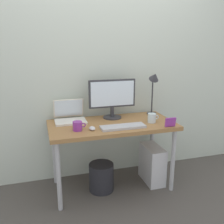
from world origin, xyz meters
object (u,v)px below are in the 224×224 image
object	(u,v)px
coffee_mug	(78,126)
mouse	(92,128)
laptop	(70,116)
desk	(112,130)
glass_cup	(152,118)
photo_frame	(170,122)
computer_tower	(152,164)
monitor	(112,96)
wastebasket	(101,177)
keyboard	(123,127)
desk_lamp	(154,83)

from	to	relation	value
coffee_mug	mouse	bearing A→B (deg)	-11.40
laptop	desk	bearing A→B (deg)	-26.66
mouse	glass_cup	size ratio (longest dim) A/B	0.75
photo_frame	computer_tower	distance (m)	0.62
coffee_mug	photo_frame	bearing A→B (deg)	-9.56
monitor	photo_frame	bearing A→B (deg)	-44.75
coffee_mug	computer_tower	xyz separation A→B (m)	(0.84, 0.10, -0.56)
monitor	wastebasket	bearing A→B (deg)	-129.98
wastebasket	mouse	bearing A→B (deg)	-135.05
desk	coffee_mug	bearing A→B (deg)	-161.79
keyboard	mouse	size ratio (longest dim) A/B	4.89
monitor	computer_tower	xyz separation A→B (m)	(0.41, -0.21, -0.76)
desk_lamp	photo_frame	world-z (taller)	desk_lamp
desk	monitor	size ratio (longest dim) A/B	2.51
photo_frame	glass_cup	bearing A→B (deg)	120.99
laptop	wastebasket	xyz separation A→B (m)	(0.28, -0.24, -0.63)
desk	monitor	bearing A→B (deg)	72.66
keyboard	coffee_mug	size ratio (longest dim) A/B	3.56
keyboard	laptop	bearing A→B (deg)	140.80
photo_frame	monitor	bearing A→B (deg)	135.25
wastebasket	computer_tower	bearing A→B (deg)	1.65
laptop	coffee_mug	world-z (taller)	laptop
desk	keyboard	distance (m)	0.20
keyboard	photo_frame	distance (m)	0.47
monitor	coffee_mug	bearing A→B (deg)	-144.64
monitor	coffee_mug	size ratio (longest dim) A/B	4.16
desk	photo_frame	world-z (taller)	photo_frame
desk	laptop	distance (m)	0.47
desk_lamp	computer_tower	distance (m)	0.91
monitor	desk_lamp	xyz separation A→B (m)	(0.49, 0.00, 0.12)
desk	computer_tower	distance (m)	0.64
glass_cup	photo_frame	world-z (taller)	glass_cup
desk_lamp	wastebasket	distance (m)	1.18
laptop	mouse	distance (m)	0.39
laptop	desk_lamp	bearing A→B (deg)	-1.15
glass_cup	computer_tower	world-z (taller)	glass_cup
coffee_mug	keyboard	bearing A→B (deg)	-6.87
monitor	mouse	bearing A→B (deg)	-131.76
desk	coffee_mug	world-z (taller)	coffee_mug
monitor	laptop	bearing A→B (deg)	177.51
desk	laptop	size ratio (longest dim) A/B	4.03
glass_cup	photo_frame	xyz separation A→B (m)	(0.11, -0.19, 0.00)
desk	photo_frame	bearing A→B (deg)	-27.83
desk_lamp	computer_tower	world-z (taller)	desk_lamp
glass_cup	computer_tower	bearing A→B (deg)	48.42
coffee_mug	glass_cup	distance (m)	0.78
photo_frame	computer_tower	size ratio (longest dim) A/B	0.26
laptop	coffee_mug	bearing A→B (deg)	-84.65
laptop	coffee_mug	distance (m)	0.33
monitor	mouse	size ratio (longest dim) A/B	5.71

